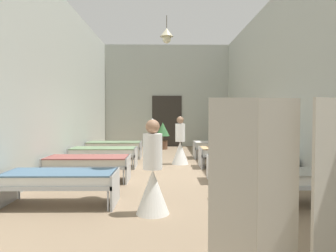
{
  "coord_description": "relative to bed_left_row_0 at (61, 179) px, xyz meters",
  "views": [
    {
      "loc": [
        -0.09,
        -8.23,
        1.56
      ],
      "look_at": [
        0.0,
        1.15,
        1.19
      ],
      "focal_mm": 33.94,
      "sensor_mm": 36.0,
      "label": 1
    }
  ],
  "objects": [
    {
      "name": "bed_left_row_1",
      "position": [
        0.0,
        1.9,
        0.0
      ],
      "size": [
        1.9,
        0.84,
        0.57
      ],
      "color": "#B7BCC1",
      "rests_on": "ground"
    },
    {
      "name": "bed_left_row_0",
      "position": [
        0.0,
        0.0,
        0.0
      ],
      "size": [
        1.9,
        0.84,
        0.57
      ],
      "color": "#B7BCC1",
      "rests_on": "ground"
    },
    {
      "name": "bed_right_row_1",
      "position": [
        3.74,
        1.9,
        0.0
      ],
      "size": [
        1.9,
        0.84,
        0.57
      ],
      "color": "#B7BCC1",
      "rests_on": "ground"
    },
    {
      "name": "bed_right_row_2",
      "position": [
        3.74,
        3.8,
        0.0
      ],
      "size": [
        1.9,
        0.84,
        0.57
      ],
      "color": "#B7BCC1",
      "rests_on": "ground"
    },
    {
      "name": "ground_plane",
      "position": [
        1.87,
        2.85,
        -0.49
      ],
      "size": [
        6.44,
        14.28,
        0.1
      ],
      "primitive_type": "cube",
      "color": "#8C755B"
    },
    {
      "name": "nurse_mid_aisle",
      "position": [
        2.25,
        4.36,
        0.09
      ],
      "size": [
        0.52,
        0.52,
        1.49
      ],
      "rotation": [
        0.0,
        0.0,
        3.89
      ],
      "color": "white",
      "rests_on": "ground"
    },
    {
      "name": "nurse_near_aisle",
      "position": [
        1.59,
        -0.49,
        0.09
      ],
      "size": [
        0.52,
        0.52,
        1.49
      ],
      "rotation": [
        0.0,
        0.0,
        0.41
      ],
      "color": "white",
      "rests_on": "ground"
    },
    {
      "name": "bed_right_row_3",
      "position": [
        3.74,
        5.7,
        0.0
      ],
      "size": [
        1.9,
        0.84,
        0.57
      ],
      "color": "#B7BCC1",
      "rests_on": "ground"
    },
    {
      "name": "room_shell",
      "position": [
        1.87,
        4.17,
        1.97
      ],
      "size": [
        6.24,
        13.88,
        4.81
      ],
      "color": "#B2B7AD",
      "rests_on": "ground"
    },
    {
      "name": "bed_right_row_0",
      "position": [
        3.74,
        0.0,
        0.0
      ],
      "size": [
        1.9,
        0.84,
        0.57
      ],
      "color": "#B7BCC1",
      "rests_on": "ground"
    },
    {
      "name": "bed_left_row_2",
      "position": [
        0.0,
        3.8,
        0.0
      ],
      "size": [
        1.9,
        0.84,
        0.57
      ],
      "color": "#B7BCC1",
      "rests_on": "ground"
    },
    {
      "name": "privacy_screen",
      "position": [
        2.79,
        -2.61,
        0.41
      ],
      "size": [
        1.24,
        0.24,
        1.7
      ],
      "rotation": [
        0.0,
        0.0,
        0.23
      ],
      "color": "#BCB29E",
      "rests_on": "ground"
    },
    {
      "name": "potted_plant",
      "position": [
        1.68,
        8.45,
        0.28
      ],
      "size": [
        0.6,
        0.6,
        1.18
      ],
      "color": "brown",
      "rests_on": "ground"
    },
    {
      "name": "bed_left_row_3",
      "position": [
        0.0,
        5.7,
        0.0
      ],
      "size": [
        1.9,
        0.84,
        0.57
      ],
      "color": "#B7BCC1",
      "rests_on": "ground"
    }
  ]
}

